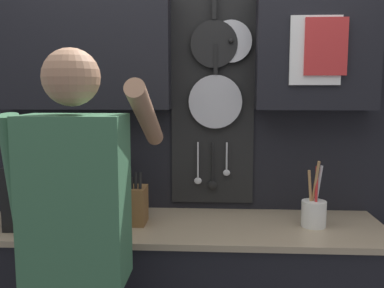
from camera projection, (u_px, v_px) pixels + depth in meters
name	position (u px, v px, depth m)	size (l,w,h in m)	color
back_wall_unit	(183.00, 111.00, 2.39)	(2.63, 0.23, 2.39)	black
microwave	(64.00, 193.00, 2.20)	(0.49, 0.37, 0.31)	black
knife_block	(135.00, 205.00, 2.18)	(0.11, 0.15, 0.27)	brown
utensil_crock	(314.00, 212.00, 2.14)	(0.12, 0.12, 0.34)	white
person	(78.00, 233.00, 1.63)	(0.54, 0.64, 1.72)	#383842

